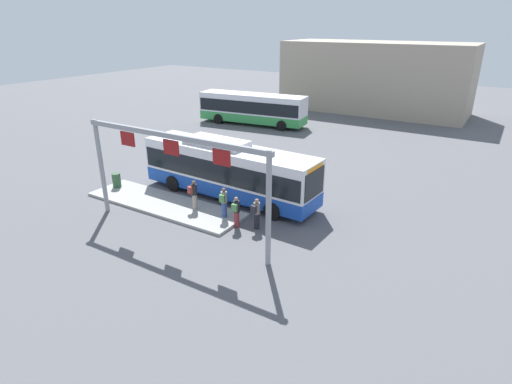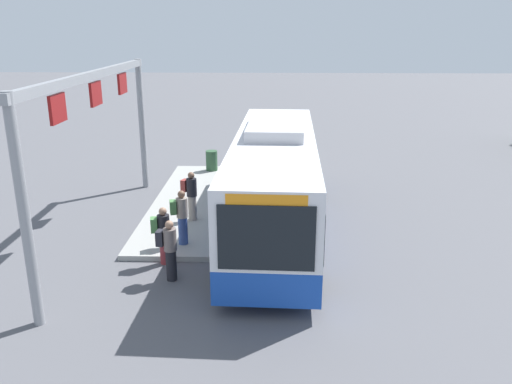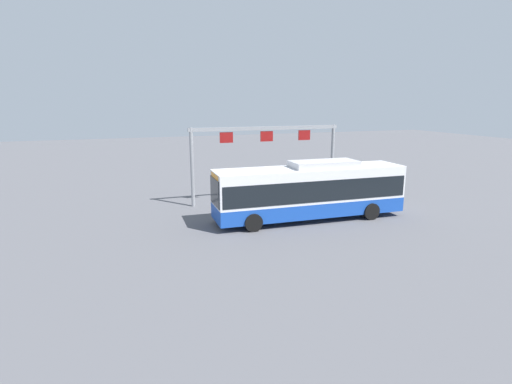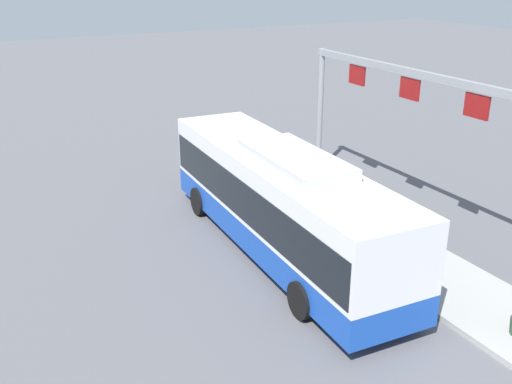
% 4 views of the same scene
% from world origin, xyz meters
% --- Properties ---
extents(ground_plane, '(120.00, 120.00, 0.00)m').
position_xyz_m(ground_plane, '(0.00, 0.00, 0.00)').
color(ground_plane, '#56565B').
extents(platform_curb, '(10.00, 2.80, 0.16)m').
position_xyz_m(platform_curb, '(-2.41, -3.07, 0.08)').
color(platform_curb, '#9E9E99').
rests_on(platform_curb, ground).
extents(bus_main, '(11.43, 3.01, 3.46)m').
position_xyz_m(bus_main, '(-0.01, 0.00, 1.81)').
color(bus_main, '#1947AD').
rests_on(bus_main, ground).
extents(person_boarding, '(0.41, 0.57, 1.67)m').
position_xyz_m(person_boarding, '(2.69, -3.11, 0.89)').
color(person_boarding, maroon).
rests_on(person_boarding, ground).
extents(person_waiting_near, '(0.38, 0.55, 1.67)m').
position_xyz_m(person_waiting_near, '(3.68, -2.75, 0.89)').
color(person_waiting_near, black).
rests_on(person_waiting_near, ground).
extents(person_waiting_mid, '(0.43, 0.58, 1.67)m').
position_xyz_m(person_waiting_mid, '(1.66, -2.76, 1.05)').
color(person_waiting_mid, '#334C8C').
rests_on(person_waiting_mid, platform_curb).
extents(person_waiting_far, '(0.49, 0.60, 1.67)m').
position_xyz_m(person_waiting_far, '(-0.38, -2.77, 1.05)').
color(person_waiting_far, gray).
rests_on(person_waiting_far, platform_curb).
extents(platform_sign_gantry, '(10.86, 0.24, 5.20)m').
position_xyz_m(platform_sign_gantry, '(0.64, -5.32, 3.83)').
color(platform_sign_gantry, gray).
rests_on(platform_sign_gantry, ground).
extents(trash_bin, '(0.52, 0.52, 0.90)m').
position_xyz_m(trash_bin, '(-6.70, -2.79, 0.61)').
color(trash_bin, '#2D5133').
rests_on(trash_bin, platform_curb).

